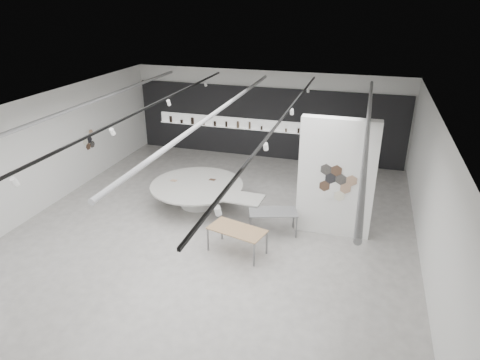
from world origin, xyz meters
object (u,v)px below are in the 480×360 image
(sample_table_wood, at_px, (237,231))
(kitchen_counter, at_px, (341,156))
(partition_column, at_px, (336,178))
(display_island, at_px, (199,192))
(sample_table_stone, at_px, (273,213))

(sample_table_wood, height_order, kitchen_counter, kitchen_counter)
(partition_column, bearing_deg, sample_table_wood, -142.24)
(partition_column, bearing_deg, display_island, 173.68)
(display_island, height_order, sample_table_stone, display_island)
(sample_table_wood, bearing_deg, partition_column, 37.76)
(sample_table_wood, relative_size, kitchen_counter, 0.94)
(partition_column, xyz_separation_m, display_island, (-4.55, 0.50, -1.28))
(partition_column, relative_size, sample_table_stone, 2.28)
(sample_table_wood, xyz_separation_m, sample_table_stone, (0.72, 1.34, -0.01))
(partition_column, relative_size, display_island, 0.87)
(display_island, relative_size, sample_table_wood, 2.38)
(partition_column, distance_m, sample_table_wood, 3.28)
(partition_column, height_order, kitchen_counter, partition_column)
(display_island, distance_m, sample_table_wood, 3.20)
(partition_column, height_order, sample_table_wood, partition_column)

